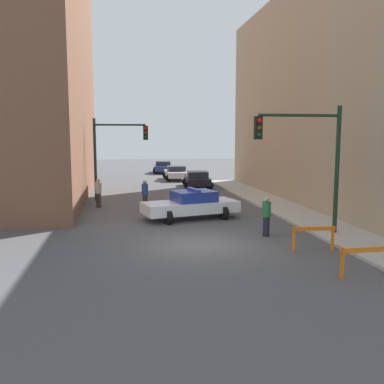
{
  "coord_description": "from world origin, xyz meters",
  "views": [
    {
      "loc": [
        -2.89,
        -15.49,
        4.12
      ],
      "look_at": [
        0.85,
        6.51,
        1.17
      ],
      "focal_mm": 40.0,
      "sensor_mm": 36.0,
      "label": 1
    }
  ],
  "objects_px": {
    "parked_car_mid": "(176,173)",
    "pedestrian_corner": "(98,193)",
    "barrier_mid": "(313,235)",
    "pedestrian_sidewalk": "(266,216)",
    "traffic_light_near": "(311,150)",
    "barrier_front": "(365,257)",
    "parked_car_near": "(197,179)",
    "pedestrian_crossing": "(145,194)",
    "traffic_light_far": "(113,147)",
    "police_car": "(191,204)",
    "parked_car_far": "(163,167)"
  },
  "relations": [
    {
      "from": "traffic_light_near",
      "to": "barrier_front",
      "type": "distance_m",
      "value": 5.98
    },
    {
      "from": "parked_car_mid",
      "to": "pedestrian_corner",
      "type": "xyz_separation_m",
      "value": [
        -6.44,
        -14.7,
        0.19
      ]
    },
    {
      "from": "parked_car_near",
      "to": "pedestrian_sidewalk",
      "type": "distance_m",
      "value": 16.96
    },
    {
      "from": "barrier_front",
      "to": "pedestrian_sidewalk",
      "type": "bearing_deg",
      "value": 101.33
    },
    {
      "from": "traffic_light_far",
      "to": "pedestrian_crossing",
      "type": "bearing_deg",
      "value": -64.58
    },
    {
      "from": "pedestrian_sidewalk",
      "to": "barrier_mid",
      "type": "xyz_separation_m",
      "value": [
        0.88,
        -2.52,
        -0.24
      ]
    },
    {
      "from": "traffic_light_near",
      "to": "pedestrian_corner",
      "type": "bearing_deg",
      "value": 135.4
    },
    {
      "from": "pedestrian_corner",
      "to": "barrier_mid",
      "type": "xyz_separation_m",
      "value": [
        8.01,
        -10.98,
        -0.24
      ]
    },
    {
      "from": "police_car",
      "to": "parked_car_near",
      "type": "distance_m",
      "value": 13.03
    },
    {
      "from": "traffic_light_near",
      "to": "police_car",
      "type": "xyz_separation_m",
      "value": [
        -4.14,
        4.46,
        -2.81
      ]
    },
    {
      "from": "parked_car_mid",
      "to": "parked_car_far",
      "type": "distance_m",
      "value": 7.71
    },
    {
      "from": "parked_car_near",
      "to": "barrier_front",
      "type": "height_order",
      "value": "parked_car_near"
    },
    {
      "from": "parked_car_mid",
      "to": "traffic_light_far",
      "type": "bearing_deg",
      "value": -114.47
    },
    {
      "from": "parked_car_near",
      "to": "barrier_mid",
      "type": "distance_m",
      "value": 19.48
    },
    {
      "from": "parked_car_mid",
      "to": "barrier_front",
      "type": "relative_size",
      "value": 2.7
    },
    {
      "from": "traffic_light_far",
      "to": "police_car",
      "type": "relative_size",
      "value": 1.04
    },
    {
      "from": "police_car",
      "to": "parked_car_mid",
      "type": "distance_m",
      "value": 19.05
    },
    {
      "from": "parked_car_near",
      "to": "pedestrian_sidewalk",
      "type": "relative_size",
      "value": 2.68
    },
    {
      "from": "pedestrian_sidewalk",
      "to": "barrier_front",
      "type": "bearing_deg",
      "value": -87.04
    },
    {
      "from": "parked_car_near",
      "to": "pedestrian_crossing",
      "type": "distance_m",
      "value": 10.65
    },
    {
      "from": "traffic_light_far",
      "to": "pedestrian_crossing",
      "type": "height_order",
      "value": "traffic_light_far"
    },
    {
      "from": "parked_car_near",
      "to": "pedestrian_crossing",
      "type": "bearing_deg",
      "value": -111.3
    },
    {
      "from": "traffic_light_far",
      "to": "pedestrian_crossing",
      "type": "distance_m",
      "value": 4.87
    },
    {
      "from": "traffic_light_near",
      "to": "parked_car_mid",
      "type": "xyz_separation_m",
      "value": [
        -2.41,
        23.44,
        -2.86
      ]
    },
    {
      "from": "traffic_light_near",
      "to": "parked_car_far",
      "type": "relative_size",
      "value": 1.17
    },
    {
      "from": "parked_car_near",
      "to": "barrier_front",
      "type": "distance_m",
      "value": 22.42
    },
    {
      "from": "barrier_mid",
      "to": "barrier_front",
      "type": "bearing_deg",
      "value": -85.79
    },
    {
      "from": "parked_car_far",
      "to": "barrier_front",
      "type": "xyz_separation_m",
      "value": [
        2.21,
        -36.31,
        -0.06
      ]
    },
    {
      "from": "parked_car_near",
      "to": "pedestrian_sidewalk",
      "type": "bearing_deg",
      "value": -85.59
    },
    {
      "from": "traffic_light_near",
      "to": "police_car",
      "type": "height_order",
      "value": "traffic_light_near"
    },
    {
      "from": "parked_car_far",
      "to": "barrier_mid",
      "type": "height_order",
      "value": "parked_car_far"
    },
    {
      "from": "parked_car_mid",
      "to": "parked_car_far",
      "type": "height_order",
      "value": "same"
    },
    {
      "from": "traffic_light_near",
      "to": "barrier_mid",
      "type": "relative_size",
      "value": 3.25
    },
    {
      "from": "traffic_light_near",
      "to": "barrier_mid",
      "type": "bearing_deg",
      "value": -110.54
    },
    {
      "from": "parked_car_near",
      "to": "parked_car_far",
      "type": "height_order",
      "value": "same"
    },
    {
      "from": "parked_car_mid",
      "to": "pedestrian_corner",
      "type": "relative_size",
      "value": 2.6
    },
    {
      "from": "police_car",
      "to": "parked_car_mid",
      "type": "xyz_separation_m",
      "value": [
        1.73,
        18.97,
        -0.05
      ]
    },
    {
      "from": "traffic_light_far",
      "to": "pedestrian_sidewalk",
      "type": "relative_size",
      "value": 3.13
    },
    {
      "from": "traffic_light_near",
      "to": "pedestrian_crossing",
      "type": "height_order",
      "value": "traffic_light_near"
    },
    {
      "from": "pedestrian_sidewalk",
      "to": "barrier_mid",
      "type": "bearing_deg",
      "value": -79.18
    },
    {
      "from": "police_car",
      "to": "pedestrian_corner",
      "type": "bearing_deg",
      "value": 34.39
    },
    {
      "from": "pedestrian_crossing",
      "to": "barrier_front",
      "type": "distance_m",
      "value": 14.04
    },
    {
      "from": "parked_car_far",
      "to": "pedestrian_crossing",
      "type": "xyz_separation_m",
      "value": [
        -3.41,
        -23.45,
        0.19
      ]
    },
    {
      "from": "police_car",
      "to": "pedestrian_sidewalk",
      "type": "distance_m",
      "value": 4.85
    },
    {
      "from": "parked_car_far",
      "to": "pedestrian_sidewalk",
      "type": "distance_m",
      "value": 30.89
    },
    {
      "from": "traffic_light_far",
      "to": "police_car",
      "type": "bearing_deg",
      "value": -60.88
    },
    {
      "from": "police_car",
      "to": "parked_car_far",
      "type": "bearing_deg",
      "value": -16.23
    },
    {
      "from": "parked_car_mid",
      "to": "pedestrian_corner",
      "type": "distance_m",
      "value": 16.05
    },
    {
      "from": "parked_car_far",
      "to": "barrier_mid",
      "type": "xyz_separation_m",
      "value": [
        1.99,
        -33.38,
        -0.06
      ]
    },
    {
      "from": "traffic_light_near",
      "to": "police_car",
      "type": "bearing_deg",
      "value": 132.87
    }
  ]
}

